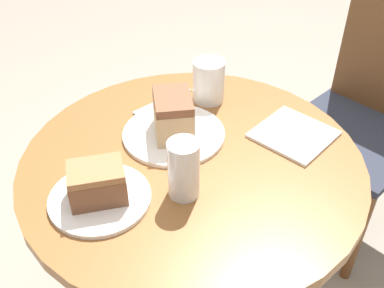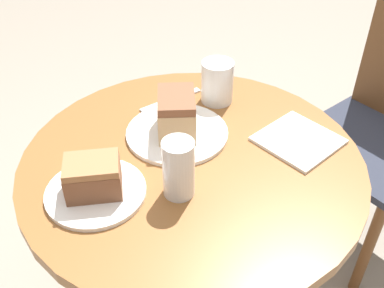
% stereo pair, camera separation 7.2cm
% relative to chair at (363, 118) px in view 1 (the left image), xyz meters
% --- Properties ---
extents(table, '(0.78, 0.78, 0.73)m').
position_rel_chair_xyz_m(table, '(0.08, -0.80, 0.08)').
color(table, brown).
rests_on(table, ground_plane).
extents(chair, '(0.49, 0.49, 0.90)m').
position_rel_chair_xyz_m(chair, '(0.00, 0.00, 0.00)').
color(chair, brown).
rests_on(chair, ground_plane).
extents(plate_near, '(0.25, 0.25, 0.01)m').
position_rel_chair_xyz_m(plate_near, '(-0.02, -0.79, 0.27)').
color(plate_near, white).
rests_on(plate_near, table).
extents(plate_far, '(0.21, 0.21, 0.01)m').
position_rel_chair_xyz_m(plate_far, '(0.07, -1.03, 0.27)').
color(plate_far, white).
rests_on(plate_far, table).
extents(cake_slice_near, '(0.15, 0.13, 0.10)m').
position_rel_chair_xyz_m(cake_slice_near, '(-0.02, -0.79, 0.32)').
color(cake_slice_near, tan).
rests_on(cake_slice_near, plate_near).
extents(cake_slice_far, '(0.12, 0.13, 0.08)m').
position_rel_chair_xyz_m(cake_slice_far, '(0.07, -1.03, 0.31)').
color(cake_slice_far, brown).
rests_on(cake_slice_far, plate_far).
extents(glass_lemonade, '(0.08, 0.08, 0.11)m').
position_rel_chair_xyz_m(glass_lemonade, '(-0.10, -0.63, 0.32)').
color(glass_lemonade, beige).
rests_on(glass_lemonade, table).
extents(glass_water, '(0.07, 0.07, 0.13)m').
position_rel_chair_xyz_m(glass_water, '(0.16, -0.88, 0.32)').
color(glass_water, silver).
rests_on(glass_water, table).
extents(napkin_stack, '(0.20, 0.20, 0.01)m').
position_rel_chair_xyz_m(napkin_stack, '(0.15, -0.56, 0.27)').
color(napkin_stack, white).
rests_on(napkin_stack, table).
extents(fork, '(0.04, 0.19, 0.00)m').
position_rel_chair_xyz_m(fork, '(-0.15, -0.73, 0.27)').
color(fork, silver).
rests_on(fork, table).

